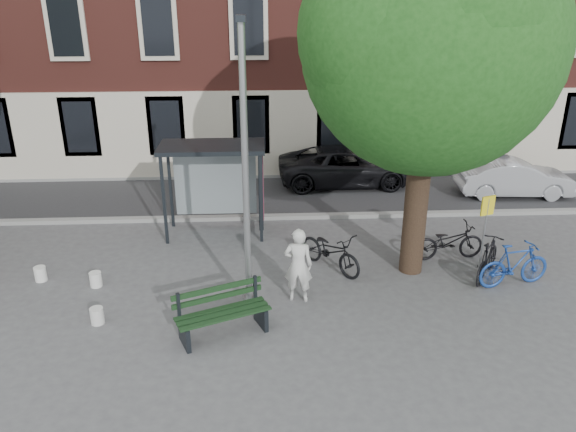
% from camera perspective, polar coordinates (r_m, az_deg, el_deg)
% --- Properties ---
extents(ground, '(90.00, 90.00, 0.00)m').
position_cam_1_polar(ground, '(12.67, -3.94, -9.08)').
color(ground, '#4C4C4F').
rests_on(ground, ground).
extents(road, '(40.00, 4.00, 0.01)m').
position_cam_1_polar(road, '(18.99, -3.67, 2.02)').
color(road, '#28282B').
rests_on(road, ground).
extents(curb_near, '(40.00, 0.25, 0.12)m').
position_cam_1_polar(curb_near, '(17.11, -3.73, -0.14)').
color(curb_near, gray).
rests_on(curb_near, ground).
extents(curb_far, '(40.00, 0.25, 0.12)m').
position_cam_1_polar(curb_far, '(20.86, -3.63, 4.07)').
color(curb_far, gray).
rests_on(curb_far, ground).
extents(lamppost, '(0.28, 0.35, 6.11)m').
position_cam_1_polar(lamppost, '(11.46, -4.30, 2.87)').
color(lamppost, '#9EA0A3').
rests_on(lamppost, ground).
extents(tree_right, '(5.76, 5.60, 8.20)m').
position_cam_1_polar(tree_right, '(12.78, 14.61, 17.29)').
color(tree_right, black).
rests_on(tree_right, ground).
extents(bus_shelter, '(2.85, 1.45, 2.62)m').
position_cam_1_polar(bus_shelter, '(15.65, -6.17, 4.85)').
color(bus_shelter, '#1E2328').
rests_on(bus_shelter, ground).
extents(painter, '(0.69, 0.51, 1.75)m').
position_cam_1_polar(painter, '(12.45, 1.04, -5.01)').
color(painter, silver).
rests_on(painter, ground).
extents(bench, '(1.99, 1.29, 0.98)m').
position_cam_1_polar(bench, '(11.57, -6.70, -9.91)').
color(bench, '#1E2328').
rests_on(bench, ground).
extents(bike_a, '(1.90, 0.81, 0.97)m').
position_cam_1_polar(bike_a, '(15.05, 16.01, -2.51)').
color(bike_a, black).
rests_on(bike_a, ground).
extents(bike_b, '(1.88, 0.86, 1.09)m').
position_cam_1_polar(bike_b, '(14.21, 22.03, -4.61)').
color(bike_b, '#1B4095').
rests_on(bike_b, ground).
extents(bike_c, '(1.77, 1.95, 1.03)m').
position_cam_1_polar(bike_c, '(13.96, 4.34, -3.53)').
color(bike_c, black).
rests_on(bike_c, ground).
extents(bike_d, '(1.38, 1.65, 1.02)m').
position_cam_1_polar(bike_d, '(14.36, 19.62, -4.12)').
color(bike_d, black).
rests_on(bike_d, ground).
extents(car_dark, '(4.87, 2.33, 1.34)m').
position_cam_1_polar(car_dark, '(20.09, 5.98, 5.10)').
color(car_dark, black).
rests_on(car_dark, ground).
extents(car_silver, '(3.83, 1.51, 1.24)m').
position_cam_1_polar(car_silver, '(20.33, 22.00, 3.62)').
color(car_silver, '#AFB1B7').
rests_on(car_silver, ground).
extents(bucket_a, '(0.36, 0.36, 0.36)m').
position_cam_1_polar(bucket_a, '(14.07, -18.95, -6.11)').
color(bucket_a, white).
rests_on(bucket_a, ground).
extents(bucket_b, '(0.32, 0.32, 0.36)m').
position_cam_1_polar(bucket_b, '(12.61, -18.83, -9.57)').
color(bucket_b, silver).
rests_on(bucket_b, ground).
extents(bucket_c, '(0.37, 0.37, 0.36)m').
position_cam_1_polar(bucket_c, '(14.81, -23.85, -5.39)').
color(bucket_c, white).
rests_on(bucket_c, ground).
extents(notice_sign, '(0.35, 0.15, 2.10)m').
position_cam_1_polar(notice_sign, '(13.94, 19.49, -0.16)').
color(notice_sign, '#9EA0A3').
rests_on(notice_sign, ground).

